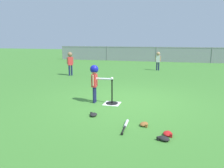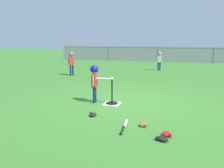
{
  "view_description": "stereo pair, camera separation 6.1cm",
  "coord_description": "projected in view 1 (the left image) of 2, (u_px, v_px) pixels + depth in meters",
  "views": [
    {
      "loc": [
        1.19,
        -6.04,
        1.74
      ],
      "look_at": [
        -0.33,
        -0.33,
        0.55
      ],
      "focal_mm": 35.91,
      "sensor_mm": 36.0,
      "label": 1
    },
    {
      "loc": [
        1.25,
        -6.03,
        1.74
      ],
      "look_at": [
        -0.33,
        -0.33,
        0.55
      ],
      "focal_mm": 35.91,
      "sensor_mm": 36.0,
      "label": 2
    }
  ],
  "objects": [
    {
      "name": "ground_plane",
      "position": [
        126.0,
        101.0,
        6.37
      ],
      "size": [
        60.0,
        60.0,
        0.0
      ],
      "primitive_type": "plane",
      "color": "#3D7A2D"
    },
    {
      "name": "home_plate",
      "position": [
        112.0,
        103.0,
        6.14
      ],
      "size": [
        0.44,
        0.44,
        0.01
      ],
      "primitive_type": "cube",
      "color": "white",
      "rests_on": "ground_plane"
    },
    {
      "name": "batting_tee",
      "position": [
        112.0,
        100.0,
        6.12
      ],
      "size": [
        0.32,
        0.32,
        0.66
      ],
      "color": "black",
      "rests_on": "ground_plane"
    },
    {
      "name": "baseball_on_tee",
      "position": [
        112.0,
        78.0,
        6.0
      ],
      "size": [
        0.07,
        0.07,
        0.07
      ],
      "primitive_type": "sphere",
      "color": "white",
      "rests_on": "batting_tee"
    },
    {
      "name": "batter_child",
      "position": [
        95.0,
        76.0,
        6.1
      ],
      "size": [
        0.63,
        0.3,
        1.05
      ],
      "color": "#191E4C",
      "rests_on": "ground_plane"
    },
    {
      "name": "fielder_near_left",
      "position": [
        158.0,
        58.0,
        12.52
      ],
      "size": [
        0.31,
        0.21,
        1.04
      ],
      "color": "#191E4C",
      "rests_on": "ground_plane"
    },
    {
      "name": "fielder_deep_right",
      "position": [
        70.0,
        60.0,
        10.74
      ],
      "size": [
        0.28,
        0.24,
        1.13
      ],
      "color": "#191E4C",
      "rests_on": "ground_plane"
    },
    {
      "name": "spare_bat_silver",
      "position": [
        126.0,
        125.0,
        4.54
      ],
      "size": [
        0.09,
        0.7,
        0.06
      ],
      "color": "silver",
      "rests_on": "ground_plane"
    },
    {
      "name": "glove_by_plate",
      "position": [
        164.0,
        138.0,
        3.91
      ],
      "size": [
        0.27,
        0.25,
        0.07
      ],
      "color": "black",
      "rests_on": "ground_plane"
    },
    {
      "name": "glove_near_bats",
      "position": [
        144.0,
        124.0,
        4.57
      ],
      "size": [
        0.2,
        0.25,
        0.07
      ],
      "color": "brown",
      "rests_on": "ground_plane"
    },
    {
      "name": "glove_tossed_aside",
      "position": [
        168.0,
        134.0,
        4.11
      ],
      "size": [
        0.18,
        0.23,
        0.07
      ],
      "color": "#B21919",
      "rests_on": "ground_plane"
    },
    {
      "name": "glove_outfield_drop",
      "position": [
        93.0,
        115.0,
        5.15
      ],
      "size": [
        0.18,
        0.23,
        0.07
      ],
      "color": "black",
      "rests_on": "ground_plane"
    },
    {
      "name": "outfield_fence",
      "position": [
        156.0,
        54.0,
        17.38
      ],
      "size": [
        16.06,
        0.06,
        1.15
      ],
      "color": "slate",
      "rests_on": "ground_plane"
    }
  ]
}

